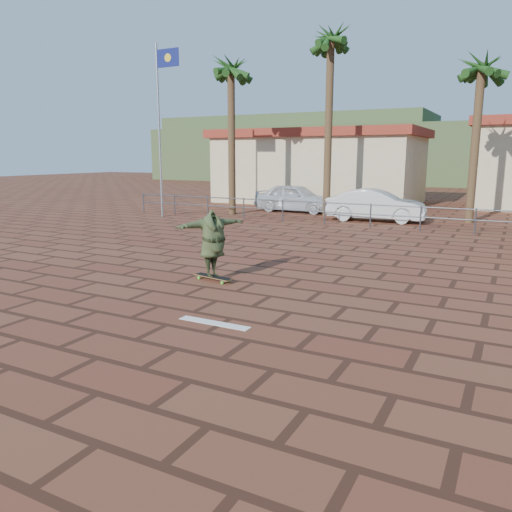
{
  "coord_description": "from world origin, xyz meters",
  "views": [
    {
      "loc": [
        5.31,
        -8.41,
        2.96
      ],
      "look_at": [
        0.38,
        1.03,
        0.8
      ],
      "focal_mm": 35.0,
      "sensor_mm": 36.0,
      "label": 1
    }
  ],
  "objects": [
    {
      "name": "guardrail",
      "position": [
        0.0,
        12.0,
        0.68
      ],
      "size": [
        24.06,
        0.06,
        1.0
      ],
      "color": "#47494F",
      "rests_on": "ground"
    },
    {
      "name": "hill_front",
      "position": [
        0.0,
        50.0,
        3.0
      ],
      "size": [
        70.0,
        18.0,
        6.0
      ],
      "primitive_type": "cube",
      "color": "#384C28",
      "rests_on": "ground"
    },
    {
      "name": "car_silver",
      "position": [
        -5.09,
        16.0,
        0.74
      ],
      "size": [
        4.4,
        1.9,
        1.48
      ],
      "primitive_type": "imported",
      "rotation": [
        0.0,
        0.0,
        1.53
      ],
      "color": "silver",
      "rests_on": "ground"
    },
    {
      "name": "palm_far_left",
      "position": [
        -7.5,
        13.5,
        6.83
      ],
      "size": [
        2.4,
        2.4,
        8.25
      ],
      "color": "brown",
      "rests_on": "ground"
    },
    {
      "name": "building_west",
      "position": [
        -6.0,
        22.0,
        2.28
      ],
      "size": [
        12.6,
        7.6,
        4.5
      ],
      "color": "beige",
      "rests_on": "ground"
    },
    {
      "name": "hill_back",
      "position": [
        -22.0,
        56.0,
        4.0
      ],
      "size": [
        35.0,
        14.0,
        8.0
      ],
      "primitive_type": "cube",
      "color": "#384C28",
      "rests_on": "ground"
    },
    {
      "name": "longboard",
      "position": [
        -0.97,
        1.41,
        0.09
      ],
      "size": [
        1.14,
        0.46,
        0.11
      ],
      "rotation": [
        0.0,
        0.0,
        -0.2
      ],
      "color": "olive",
      "rests_on": "ground"
    },
    {
      "name": "paint_stripe",
      "position": [
        0.7,
        -1.2,
        0.0
      ],
      "size": [
        1.4,
        0.22,
        0.01
      ],
      "primitive_type": "cube",
      "color": "white",
      "rests_on": "ground"
    },
    {
      "name": "ground",
      "position": [
        0.0,
        0.0,
        0.0
      ],
      "size": [
        120.0,
        120.0,
        0.0
      ],
      "primitive_type": "plane",
      "color": "brown",
      "rests_on": "ground"
    },
    {
      "name": "palm_center",
      "position": [
        3.5,
        15.5,
        6.36
      ],
      "size": [
        2.4,
        2.4,
        7.75
      ],
      "color": "brown",
      "rests_on": "ground"
    },
    {
      "name": "skateboarder",
      "position": [
        -0.97,
        1.41,
        0.91
      ],
      "size": [
        1.24,
        2.03,
        1.61
      ],
      "primitive_type": "imported",
      "rotation": [
        0.0,
        0.0,
        1.19
      ],
      "color": "#394525",
      "rests_on": "longboard"
    },
    {
      "name": "palm_left",
      "position": [
        -3.0,
        15.0,
        7.95
      ],
      "size": [
        2.4,
        2.4,
        9.45
      ],
      "color": "brown",
      "rests_on": "ground"
    },
    {
      "name": "flagpole",
      "position": [
        -9.87,
        11.0,
        4.64
      ],
      "size": [
        1.3,
        0.1,
        8.0
      ],
      "color": "gray",
      "rests_on": "ground"
    },
    {
      "name": "car_white",
      "position": [
        -0.34,
        14.18,
        0.72
      ],
      "size": [
        4.49,
        1.89,
        1.44
      ],
      "primitive_type": "imported",
      "rotation": [
        0.0,
        0.0,
        1.65
      ],
      "color": "silver",
      "rests_on": "ground"
    }
  ]
}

